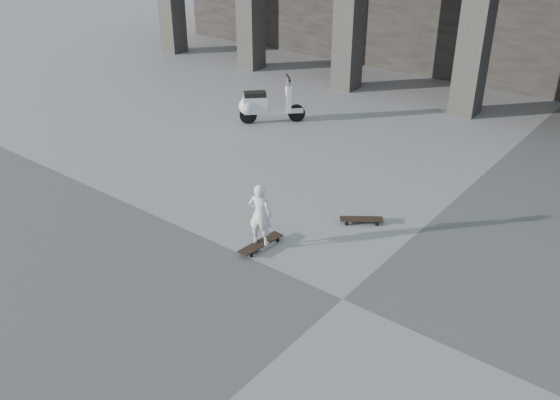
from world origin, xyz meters
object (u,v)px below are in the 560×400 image
Objects in this scene: child at (260,214)px; scooter at (261,105)px; skateboard_spare at (361,220)px; longboard at (261,244)px.

scooter is at bearing -67.02° from child.
scooter is at bearing 111.82° from skateboard_spare.
skateboard_spare reaches higher than longboard.
child is 5.76m from scooter.
child is at bearing 80.26° from longboard.
scooter is at bearing 43.94° from longboard.
scooter reaches higher than skateboard_spare.
child is (-0.00, 0.00, 0.53)m from longboard.
longboard is 1.25× the size of skateboard_spare.
longboard is at bearing 149.30° from child.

